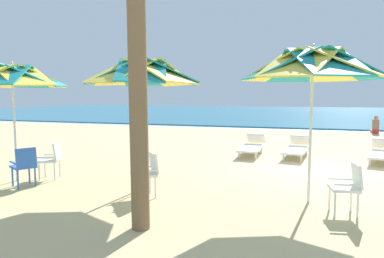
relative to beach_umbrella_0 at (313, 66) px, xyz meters
The scene contains 14 objects.
ground_plane 3.71m from the beach_umbrella_0, 83.34° to the left, with size 80.00×80.00×0.00m, color #D3B784.
sea 32.33m from the beach_umbrella_0, 89.43° to the left, with size 80.00×36.00×0.10m, color teal.
surf_foam 14.16m from the beach_umbrella_0, 88.69° to the left, with size 80.00×0.70×0.01m, color white.
beach_umbrella_0 is the anchor object (origin of this frame).
plastic_chair_0 2.15m from the beach_umbrella_0, 37.89° to the right, with size 0.54×0.51×0.87m.
beach_umbrella_1 3.33m from the beach_umbrella_0, behind, with size 2.45×2.45×2.80m.
plastic_chair_1 3.66m from the beach_umbrella_0, 169.67° to the right, with size 0.63×0.63×0.87m.
beach_umbrella_2 6.42m from the beach_umbrella_0, behind, with size 2.38×2.38×2.74m.
plastic_chair_3 6.11m from the beach_umbrella_0, behind, with size 0.58×0.56×0.87m.
plastic_chair_4 6.20m from the beach_umbrella_0, behind, with size 0.62×0.60×0.87m.
sun_lounger_0 5.69m from the beach_umbrella_0, 66.50° to the left, with size 1.06×2.23×0.62m.
sun_lounger_1 5.40m from the beach_umbrella_0, 93.87° to the left, with size 0.85×2.20×0.62m.
sun_lounger_2 5.66m from the beach_umbrella_0, 109.58° to the left, with size 0.68×2.16×0.62m.
beachgoer_seated 13.88m from the beach_umbrella_0, 75.82° to the left, with size 0.30×0.93×0.92m.
Camera 1 is at (-0.43, -9.43, 1.99)m, focal length 32.90 mm.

